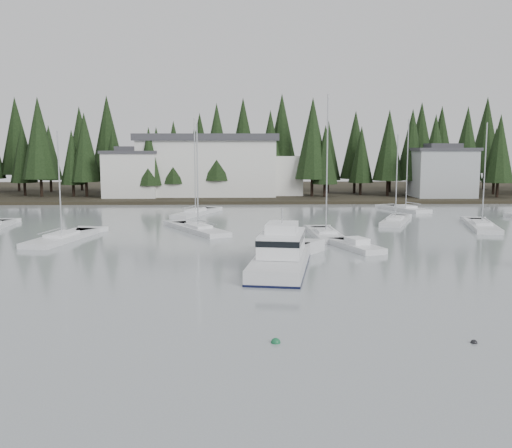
% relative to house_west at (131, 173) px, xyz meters
% --- Properties ---
extents(ground, '(260.00, 260.00, 0.00)m').
position_rel_house_west_xyz_m(ground, '(18.00, -79.00, -4.65)').
color(ground, gray).
rests_on(ground, ground).
extents(far_shore_land, '(240.00, 54.00, 1.00)m').
position_rel_house_west_xyz_m(far_shore_land, '(18.00, 18.00, -4.65)').
color(far_shore_land, black).
rests_on(far_shore_land, ground).
extents(conifer_treeline, '(200.00, 22.00, 20.00)m').
position_rel_house_west_xyz_m(conifer_treeline, '(18.00, 7.00, -4.65)').
color(conifer_treeline, black).
rests_on(conifer_treeline, ground).
extents(house_west, '(9.54, 7.42, 8.75)m').
position_rel_house_west_xyz_m(house_west, '(0.00, 0.00, 0.00)').
color(house_west, silver).
rests_on(house_west, ground).
extents(house_east_a, '(10.60, 8.48, 9.25)m').
position_rel_house_west_xyz_m(house_east_a, '(54.00, -1.00, 0.25)').
color(house_east_a, '#999EA0').
rests_on(house_east_a, ground).
extents(harbor_inn, '(29.50, 11.50, 10.90)m').
position_rel_house_west_xyz_m(harbor_inn, '(15.04, 3.34, 1.12)').
color(harbor_inn, silver).
rests_on(harbor_inn, ground).
extents(cabin_cruiser_center, '(5.83, 12.66, 5.24)m').
position_rel_house_west_xyz_m(cabin_cruiser_center, '(22.03, -57.46, -3.87)').
color(cabin_cruiser_center, silver).
rests_on(cabin_cruiser_center, ground).
extents(sailboat_0, '(7.56, 10.78, 12.05)m').
position_rel_house_west_xyz_m(sailboat_0, '(14.35, -38.24, -4.60)').
color(sailboat_0, silver).
rests_on(sailboat_0, ground).
extents(sailboat_3, '(5.15, 11.05, 12.32)m').
position_rel_house_west_xyz_m(sailboat_3, '(46.29, -36.31, -4.60)').
color(sailboat_3, silver).
rests_on(sailboat_3, ground).
extents(sailboat_4, '(4.97, 11.04, 11.16)m').
position_rel_house_west_xyz_m(sailboat_4, '(1.45, -43.96, -4.61)').
color(sailboat_4, silver).
rests_on(sailboat_4, ground).
extents(sailboat_5, '(3.00, 8.87, 14.82)m').
position_rel_house_west_xyz_m(sailboat_5, '(27.64, -42.41, -4.56)').
color(sailboat_5, silver).
rests_on(sailboat_5, ground).
extents(sailboat_8, '(5.64, 8.56, 13.58)m').
position_rel_house_west_xyz_m(sailboat_8, '(42.75, -18.48, -4.57)').
color(sailboat_8, silver).
rests_on(sailboat_8, ground).
extents(sailboat_9, '(6.02, 10.65, 13.47)m').
position_rel_house_west_xyz_m(sailboat_9, '(12.84, -22.70, -4.58)').
color(sailboat_9, silver).
rests_on(sailboat_9, ground).
extents(sailboat_11, '(5.87, 9.47, 11.15)m').
position_rel_house_west_xyz_m(sailboat_11, '(37.67, -31.66, -4.60)').
color(sailboat_11, silver).
rests_on(sailboat_11, ground).
extents(runabout_1, '(4.22, 6.90, 1.42)m').
position_rel_house_west_xyz_m(runabout_1, '(29.38, -49.48, -4.52)').
color(runabout_1, silver).
rests_on(runabout_1, ground).
extents(mooring_buoy_green, '(0.46, 0.46, 0.46)m').
position_rel_house_west_xyz_m(mooring_buoy_green, '(20.62, -74.02, -4.65)').
color(mooring_buoy_green, '#145933').
rests_on(mooring_buoy_green, ground).
extents(mooring_buoy_dark, '(0.32, 0.32, 0.32)m').
position_rel_house_west_xyz_m(mooring_buoy_dark, '(29.84, -74.30, -4.65)').
color(mooring_buoy_dark, black).
rests_on(mooring_buoy_dark, ground).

